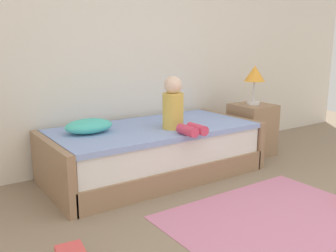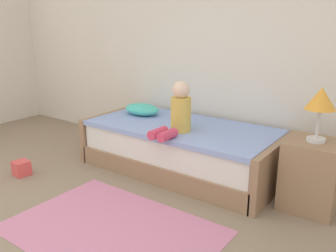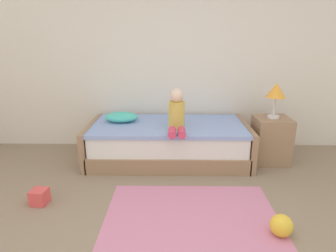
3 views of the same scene
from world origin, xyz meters
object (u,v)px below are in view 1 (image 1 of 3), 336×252
at_px(bed, 154,151).
at_px(table_lamp, 255,75).
at_px(pillow, 89,126).
at_px(nightstand, 252,129).
at_px(child_figure, 176,108).

height_order(bed, table_lamp, table_lamp).
bearing_deg(pillow, bed, -9.02).
relative_size(bed, nightstand, 3.52).
bearing_deg(pillow, table_lamp, -4.13).
bearing_deg(bed, nightstand, -1.82).
height_order(bed, child_figure, child_figure).
bearing_deg(bed, table_lamp, -1.82).
bearing_deg(child_figure, pillow, 155.94).
distance_m(bed, nightstand, 1.35).
xyz_separation_m(table_lamp, child_figure, (-1.24, -0.19, -0.23)).
height_order(table_lamp, pillow, table_lamp).
xyz_separation_m(bed, table_lamp, (1.35, -0.04, 0.69)).
bearing_deg(nightstand, bed, 178.18).
relative_size(nightstand, table_lamp, 1.33).
bearing_deg(table_lamp, pillow, 175.87).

